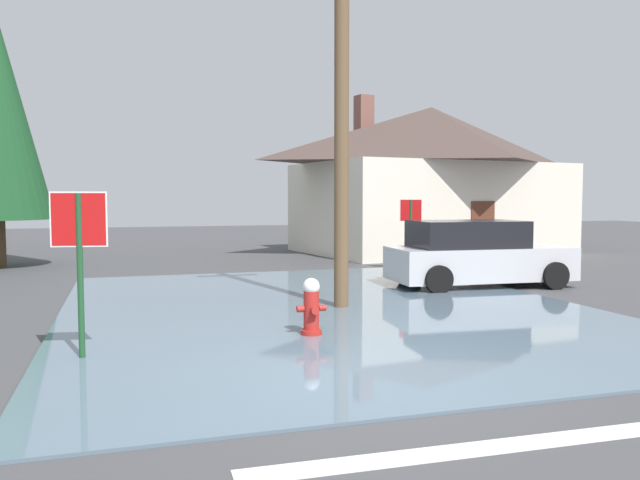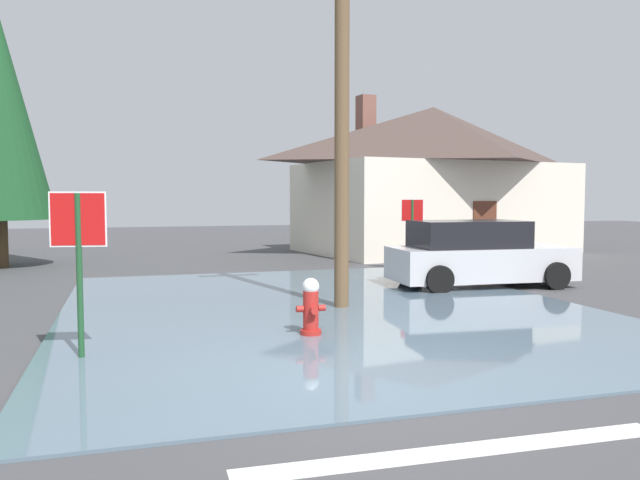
{
  "view_description": "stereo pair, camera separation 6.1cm",
  "coord_description": "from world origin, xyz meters",
  "px_view_note": "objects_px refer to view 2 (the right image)",
  "views": [
    {
      "loc": [
        -2.7,
        -6.9,
        2.14
      ],
      "look_at": [
        0.59,
        3.7,
        1.38
      ],
      "focal_mm": 35.47,
      "sensor_mm": 36.0,
      "label": 1
    },
    {
      "loc": [
        -2.64,
        -6.92,
        2.14
      ],
      "look_at": [
        0.59,
        3.7,
        1.38
      ],
      "focal_mm": 35.47,
      "sensor_mm": 36.0,
      "label": 2
    }
  ],
  "objects_px": {
    "stop_sign_near": "(79,241)",
    "utility_pole": "(342,102)",
    "stop_sign_far": "(412,220)",
    "fire_hydrant": "(311,308)",
    "parked_car": "(477,255)",
    "house": "(433,177)"
  },
  "relations": [
    {
      "from": "stop_sign_far",
      "to": "house",
      "type": "bearing_deg",
      "value": 58.2
    },
    {
      "from": "utility_pole",
      "to": "stop_sign_far",
      "type": "relative_size",
      "value": 3.62
    },
    {
      "from": "utility_pole",
      "to": "parked_car",
      "type": "distance_m",
      "value": 5.49
    },
    {
      "from": "stop_sign_near",
      "to": "utility_pole",
      "type": "bearing_deg",
      "value": 30.26
    },
    {
      "from": "utility_pole",
      "to": "stop_sign_far",
      "type": "distance_m",
      "value": 7.08
    },
    {
      "from": "stop_sign_near",
      "to": "parked_car",
      "type": "xyz_separation_m",
      "value": [
        8.59,
        4.52,
        -0.82
      ]
    },
    {
      "from": "fire_hydrant",
      "to": "utility_pole",
      "type": "xyz_separation_m",
      "value": [
        1.25,
        2.19,
        3.49
      ]
    },
    {
      "from": "utility_pole",
      "to": "stop_sign_far",
      "type": "bearing_deg",
      "value": 53.17
    },
    {
      "from": "stop_sign_near",
      "to": "stop_sign_far",
      "type": "relative_size",
      "value": 1.06
    },
    {
      "from": "fire_hydrant",
      "to": "house",
      "type": "height_order",
      "value": "house"
    },
    {
      "from": "stop_sign_far",
      "to": "parked_car",
      "type": "distance_m",
      "value": 3.5
    },
    {
      "from": "stop_sign_near",
      "to": "utility_pole",
      "type": "relative_size",
      "value": 0.29
    },
    {
      "from": "stop_sign_near",
      "to": "parked_car",
      "type": "height_order",
      "value": "stop_sign_near"
    },
    {
      "from": "fire_hydrant",
      "to": "parked_car",
      "type": "relative_size",
      "value": 0.21
    },
    {
      "from": "stop_sign_far",
      "to": "house",
      "type": "distance_m",
      "value": 6.98
    },
    {
      "from": "stop_sign_near",
      "to": "house",
      "type": "distance_m",
      "value": 18.36
    },
    {
      "from": "stop_sign_near",
      "to": "house",
      "type": "bearing_deg",
      "value": 48.66
    },
    {
      "from": "house",
      "to": "stop_sign_near",
      "type": "bearing_deg",
      "value": -131.34
    },
    {
      "from": "parked_car",
      "to": "house",
      "type": "bearing_deg",
      "value": 69.21
    },
    {
      "from": "stop_sign_far",
      "to": "fire_hydrant",
      "type": "bearing_deg",
      "value": -124.83
    },
    {
      "from": "stop_sign_far",
      "to": "stop_sign_near",
      "type": "bearing_deg",
      "value": -136.91
    },
    {
      "from": "stop_sign_near",
      "to": "fire_hydrant",
      "type": "height_order",
      "value": "stop_sign_near"
    }
  ]
}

